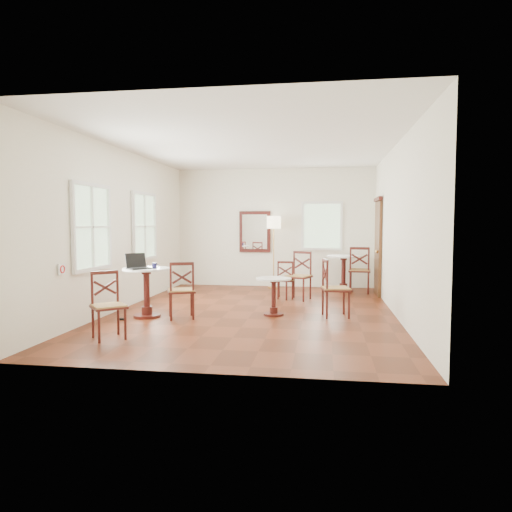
{
  "coord_description": "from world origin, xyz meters",
  "views": [
    {
      "loc": [
        1.26,
        -8.18,
        1.6
      ],
      "look_at": [
        0.0,
        0.3,
        1.0
      ],
      "focal_mm": 32.21,
      "sensor_mm": 36.0,
      "label": 1
    }
  ],
  "objects_px": {
    "chair_near_a": "(181,290)",
    "chair_mid_a": "(286,280)",
    "floor_lamp": "(274,227)",
    "navy_mug": "(155,266)",
    "cafe_table_mid": "(274,292)",
    "chair_back_b": "(299,276)",
    "power_adapter": "(122,319)",
    "laptop": "(138,265)",
    "cafe_table_back": "(344,269)",
    "chair_mid_b": "(334,288)",
    "cafe_table_near": "(147,287)",
    "water_glass": "(146,265)",
    "chair_near_b": "(108,305)",
    "mouse": "(141,267)",
    "chair_back_a": "(360,270)"
  },
  "relations": [
    {
      "from": "chair_back_a",
      "to": "power_adapter",
      "type": "relative_size",
      "value": 12.25
    },
    {
      "from": "cafe_table_back",
      "to": "chair_mid_b",
      "type": "xyz_separation_m",
      "value": [
        -0.28,
        -3.08,
        -0.03
      ]
    },
    {
      "from": "cafe_table_mid",
      "to": "floor_lamp",
      "type": "distance_m",
      "value": 3.6
    },
    {
      "from": "chair_near_a",
      "to": "floor_lamp",
      "type": "relative_size",
      "value": 0.54
    },
    {
      "from": "cafe_table_near",
      "to": "chair_mid_a",
      "type": "height_order",
      "value": "cafe_table_near"
    },
    {
      "from": "chair_near_b",
      "to": "chair_mid_a",
      "type": "height_order",
      "value": "chair_near_b"
    },
    {
      "from": "cafe_table_mid",
      "to": "chair_near_a",
      "type": "bearing_deg",
      "value": -161.12
    },
    {
      "from": "chair_near_b",
      "to": "chair_back_b",
      "type": "height_order",
      "value": "chair_back_b"
    },
    {
      "from": "laptop",
      "to": "power_adapter",
      "type": "relative_size",
      "value": 5.33
    },
    {
      "from": "navy_mug",
      "to": "mouse",
      "type": "bearing_deg",
      "value": 158.32
    },
    {
      "from": "chair_mid_a",
      "to": "chair_back_b",
      "type": "xyz_separation_m",
      "value": [
        0.29,
        -0.11,
        0.1
      ]
    },
    {
      "from": "laptop",
      "to": "water_glass",
      "type": "distance_m",
      "value": 0.18
    },
    {
      "from": "chair_near_b",
      "to": "laptop",
      "type": "relative_size",
      "value": 2.01
    },
    {
      "from": "chair_back_b",
      "to": "power_adapter",
      "type": "relative_size",
      "value": 11.62
    },
    {
      "from": "laptop",
      "to": "mouse",
      "type": "height_order",
      "value": "laptop"
    },
    {
      "from": "cafe_table_mid",
      "to": "power_adapter",
      "type": "relative_size",
      "value": 7.49
    },
    {
      "from": "floor_lamp",
      "to": "navy_mug",
      "type": "distance_m",
      "value": 4.29
    },
    {
      "from": "floor_lamp",
      "to": "laptop",
      "type": "height_order",
      "value": "floor_lamp"
    },
    {
      "from": "cafe_table_mid",
      "to": "chair_mid_a",
      "type": "height_order",
      "value": "chair_mid_a"
    },
    {
      "from": "cafe_table_near",
      "to": "water_glass",
      "type": "relative_size",
      "value": 9.0
    },
    {
      "from": "chair_back_b",
      "to": "mouse",
      "type": "height_order",
      "value": "chair_back_b"
    },
    {
      "from": "cafe_table_mid",
      "to": "navy_mug",
      "type": "relative_size",
      "value": 5.52
    },
    {
      "from": "chair_mid_a",
      "to": "navy_mug",
      "type": "relative_size",
      "value": 6.84
    },
    {
      "from": "power_adapter",
      "to": "mouse",
      "type": "bearing_deg",
      "value": 62.96
    },
    {
      "from": "chair_mid_b",
      "to": "navy_mug",
      "type": "xyz_separation_m",
      "value": [
        -3.02,
        -0.56,
        0.4
      ]
    },
    {
      "from": "cafe_table_mid",
      "to": "chair_mid_b",
      "type": "bearing_deg",
      "value": 1.13
    },
    {
      "from": "cafe_table_back",
      "to": "chair_back_a",
      "type": "bearing_deg",
      "value": -32.16
    },
    {
      "from": "chair_mid_a",
      "to": "power_adapter",
      "type": "distance_m",
      "value": 3.66
    },
    {
      "from": "navy_mug",
      "to": "chair_near_b",
      "type": "bearing_deg",
      "value": -95.51
    },
    {
      "from": "laptop",
      "to": "cafe_table_back",
      "type": "bearing_deg",
      "value": -2.46
    },
    {
      "from": "chair_near_b",
      "to": "chair_back_a",
      "type": "relative_size",
      "value": 0.87
    },
    {
      "from": "chair_near_a",
      "to": "chair_mid_a",
      "type": "distance_m",
      "value": 2.84
    },
    {
      "from": "chair_near_b",
      "to": "chair_mid_b",
      "type": "height_order",
      "value": "chair_mid_b"
    },
    {
      "from": "chair_back_a",
      "to": "chair_mid_b",
      "type": "bearing_deg",
      "value": 82.81
    },
    {
      "from": "chair_mid_a",
      "to": "chair_back_a",
      "type": "xyz_separation_m",
      "value": [
        1.63,
        1.04,
        0.13
      ]
    },
    {
      "from": "laptop",
      "to": "floor_lamp",
      "type": "bearing_deg",
      "value": 16.44
    },
    {
      "from": "chair_mid_b",
      "to": "laptop",
      "type": "xyz_separation_m",
      "value": [
        -3.27,
        -0.66,
        0.42
      ]
    },
    {
      "from": "chair_mid_b",
      "to": "mouse",
      "type": "relative_size",
      "value": 11.74
    },
    {
      "from": "power_adapter",
      "to": "floor_lamp",
      "type": "bearing_deg",
      "value": 63.71
    },
    {
      "from": "water_glass",
      "to": "chair_mid_a",
      "type": "bearing_deg",
      "value": 46.66
    },
    {
      "from": "navy_mug",
      "to": "water_glass",
      "type": "xyz_separation_m",
      "value": [
        -0.17,
        0.05,
        0.0
      ]
    },
    {
      "from": "chair_mid_a",
      "to": "navy_mug",
      "type": "height_order",
      "value": "navy_mug"
    },
    {
      "from": "chair_near_a",
      "to": "navy_mug",
      "type": "distance_m",
      "value": 0.62
    },
    {
      "from": "chair_near_a",
      "to": "cafe_table_near",
      "type": "bearing_deg",
      "value": -24.38
    },
    {
      "from": "chair_mid_b",
      "to": "mouse",
      "type": "xyz_separation_m",
      "value": [
        -3.3,
        -0.44,
        0.37
      ]
    },
    {
      "from": "chair_mid_a",
      "to": "laptop",
      "type": "relative_size",
      "value": 1.74
    },
    {
      "from": "floor_lamp",
      "to": "power_adapter",
      "type": "relative_size",
      "value": 20.45
    },
    {
      "from": "chair_back_b",
      "to": "power_adapter",
      "type": "xyz_separation_m",
      "value": [
        -2.8,
        -2.54,
        -0.49
      ]
    },
    {
      "from": "chair_near_a",
      "to": "water_glass",
      "type": "relative_size",
      "value": 10.28
    },
    {
      "from": "chair_near_a",
      "to": "water_glass",
      "type": "xyz_separation_m",
      "value": [
        -0.63,
        0.03,
        0.41
      ]
    }
  ]
}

